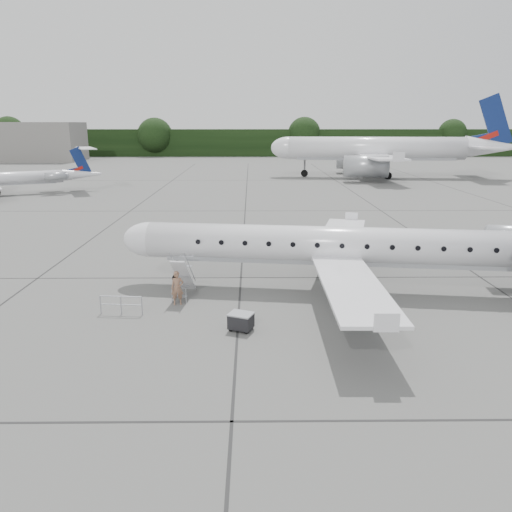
{
  "coord_description": "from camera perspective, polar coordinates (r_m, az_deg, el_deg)",
  "views": [
    {
      "loc": [
        -4.87,
        -25.14,
        9.65
      ],
      "look_at": [
        -4.59,
        2.48,
        2.3
      ],
      "focal_mm": 35.0,
      "sensor_mm": 36.0,
      "label": 1
    }
  ],
  "objects": [
    {
      "name": "ground",
      "position": [
        27.37,
        9.75,
        -5.97
      ],
      "size": [
        320.0,
        320.0,
        0.0
      ],
      "primitive_type": "plane",
      "color": "#5C5C5A",
      "rests_on": "ground"
    },
    {
      "name": "baggage_cart",
      "position": [
        24.15,
        -1.73,
        -7.46
      ],
      "size": [
        1.32,
        1.21,
        0.93
      ],
      "primitive_type": null,
      "rotation": [
        0.0,
        0.0,
        -0.4
      ],
      "color": "black",
      "rests_on": "ground"
    },
    {
      "name": "main_regional_jet",
      "position": [
        29.37,
        10.1,
        3.26
      ],
      "size": [
        32.56,
        25.37,
        7.68
      ],
      "primitive_type": null,
      "rotation": [
        0.0,
        0.0,
        -0.13
      ],
      "color": "silver",
      "rests_on": "ground"
    },
    {
      "name": "treeline",
      "position": [
        155.32,
        1.24,
        12.81
      ],
      "size": [
        260.0,
        4.0,
        8.0
      ],
      "primitive_type": "cube",
      "color": "black",
      "rests_on": "ground"
    },
    {
      "name": "bg_narrowbody",
      "position": [
        95.57,
        13.57,
        13.09
      ],
      "size": [
        43.25,
        32.96,
        14.61
      ],
      "primitive_type": null,
      "rotation": [
        0.0,
        0.0,
        -0.09
      ],
      "color": "silver",
      "rests_on": "ground"
    },
    {
      "name": "passenger",
      "position": [
        27.66,
        -8.98,
        -3.63
      ],
      "size": [
        0.76,
        0.58,
        1.89
      ],
      "primitive_type": "imported",
      "rotation": [
        0.0,
        0.0,
        0.19
      ],
      "color": "#825C47",
      "rests_on": "ground"
    },
    {
      "name": "safety_railing",
      "position": [
        26.96,
        -15.16,
        -5.48
      ],
      "size": [
        2.2,
        0.26,
        1.0
      ],
      "primitive_type": null,
      "rotation": [
        0.0,
        0.0,
        -0.08
      ],
      "color": "#999CA2",
      "rests_on": "ground"
    },
    {
      "name": "terminal_building",
      "position": [
        150.09,
        -26.89,
        11.56
      ],
      "size": [
        40.0,
        14.0,
        10.0
      ],
      "primitive_type": "cube",
      "color": "slate",
      "rests_on": "ground"
    },
    {
      "name": "airstair",
      "position": [
        28.77,
        -8.3,
        -2.33
      ],
      "size": [
        1.15,
        2.4,
        2.41
      ],
      "primitive_type": null,
      "rotation": [
        0.0,
        0.0,
        -0.13
      ],
      "color": "silver",
      "rests_on": "ground"
    }
  ]
}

